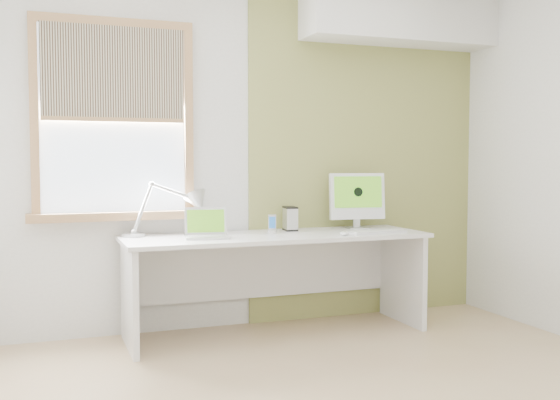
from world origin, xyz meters
name	(u,v)px	position (x,y,z in m)	size (l,w,h in m)	color
room	(351,154)	(0.00, 0.00, 1.30)	(4.04, 3.54, 2.64)	tan
accent_wall	(365,156)	(1.00, 1.74, 1.30)	(2.00, 0.02, 2.60)	#959E4C
soffit	(399,17)	(1.20, 1.57, 2.40)	(1.60, 0.40, 0.42)	white
window	(114,121)	(-1.00, 1.71, 1.54)	(1.20, 0.14, 1.42)	olive
desk	(273,260)	(0.09, 1.44, 0.53)	(2.20, 0.70, 0.73)	silver
desk_lamp	(186,206)	(-0.51, 1.62, 0.93)	(0.70, 0.28, 0.39)	silver
laptop	(207,230)	(-0.43, 1.36, 0.78)	(0.33, 0.28, 0.21)	silver
phone_dock	(272,228)	(0.09, 1.47, 0.77)	(0.09, 0.09, 0.14)	silver
external_drive	(290,219)	(0.28, 1.58, 0.82)	(0.10, 0.15, 0.18)	silver
imac	(357,198)	(0.83, 1.55, 0.97)	(0.45, 0.17, 0.43)	silver
keyboard	(377,232)	(0.82, 1.19, 0.74)	(0.47, 0.19, 0.02)	white
mouse	(344,234)	(0.52, 1.15, 0.74)	(0.06, 0.09, 0.03)	white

